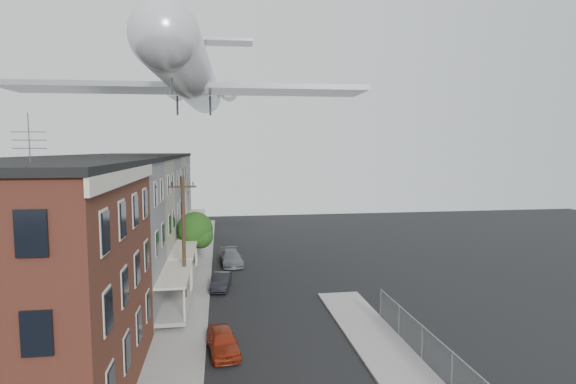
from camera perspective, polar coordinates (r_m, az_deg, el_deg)
name	(u,v)px	position (r m, az deg, el deg)	size (l,w,h in m)	color
sidewalk_left	(192,280)	(38.41, -12.09, -10.93)	(3.00, 62.00, 0.12)	gray
sidewalk_right	(410,382)	(23.29, 15.25, -22.25)	(3.00, 26.00, 0.12)	gray
curb_left	(210,280)	(38.34, -9.89, -10.90)	(0.15, 62.00, 0.14)	gray
curb_right	(380,384)	(22.79, 11.63, -22.80)	(0.15, 26.00, 0.14)	gray
corner_building	(6,285)	(22.43, -32.22, -10.00)	(10.31, 12.30, 12.15)	#3B1713
row_house_a	(78,240)	(31.13, -25.15, -5.59)	(11.98, 7.00, 10.30)	slate
row_house_b	(106,222)	(37.79, -22.14, -3.60)	(11.98, 7.00, 10.30)	#6F6658
row_house_c	(125,210)	(44.56, -20.05, -2.21)	(11.98, 7.00, 10.30)	slate
row_house_d	(138,202)	(51.38, -18.51, -1.18)	(11.98, 7.00, 10.30)	#6F6658
row_house_e	(148,195)	(58.25, -17.33, -0.40)	(11.98, 7.00, 10.30)	slate
chainlink_fence	(452,371)	(22.68, 20.11, -20.55)	(0.06, 18.06, 1.90)	gray
utility_pole	(184,240)	(31.50, -13.10, -5.93)	(1.80, 0.26, 9.00)	black
street_tree	(196,231)	(41.43, -11.55, -4.90)	(3.22, 3.20, 5.20)	black
car_near	(223,341)	(25.39, -8.29, -18.23)	(1.51, 3.76, 1.28)	maroon
car_mid	(221,281)	(35.83, -8.48, -11.16)	(1.29, 3.69, 1.22)	black
car_far	(231,258)	(42.87, -7.22, -8.27)	(1.89, 4.66, 1.35)	slate
airplane	(193,78)	(38.35, -11.99, 13.97)	(26.94, 30.75, 8.92)	silver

